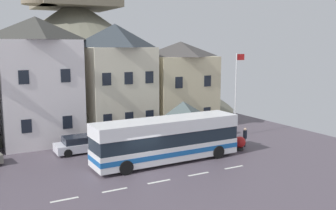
# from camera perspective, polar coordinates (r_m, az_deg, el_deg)

# --- Properties ---
(ground_plane) EXTENTS (40.00, 60.00, 0.07)m
(ground_plane) POSITION_cam_1_polar(r_m,az_deg,el_deg) (26.67, -3.44, -10.00)
(ground_plane) COLOR #514852
(townhouse_01) EXTENTS (6.57, 6.44, 11.04)m
(townhouse_01) POSITION_cam_1_polar(r_m,az_deg,el_deg) (35.69, -18.76, 3.49)
(townhouse_01) COLOR white
(townhouse_01) RESTS_ON ground_plane
(townhouse_02) EXTENTS (6.22, 6.32, 10.60)m
(townhouse_02) POSITION_cam_1_polar(r_m,az_deg,el_deg) (37.58, -7.74, 3.81)
(townhouse_02) COLOR beige
(townhouse_02) RESTS_ON ground_plane
(townhouse_03) EXTENTS (6.67, 5.12, 8.95)m
(townhouse_03) POSITION_cam_1_polar(r_m,az_deg,el_deg) (40.13, 1.86, 3.02)
(townhouse_03) COLOR beige
(townhouse_03) RESTS_ON ground_plane
(hilltop_castle) EXTENTS (42.82, 42.82, 22.85)m
(hilltop_castle) POSITION_cam_1_polar(r_m,az_deg,el_deg) (54.18, -13.47, 7.72)
(hilltop_castle) COLOR #6E6C5A
(hilltop_castle) RESTS_ON ground_plane
(transit_bus) EXTENTS (11.32, 2.87, 3.25)m
(transit_bus) POSITION_cam_1_polar(r_m,az_deg,el_deg) (28.46, -0.18, -5.24)
(transit_bus) COLOR white
(transit_bus) RESTS_ON ground_plane
(bus_shelter) EXTENTS (3.60, 3.60, 3.88)m
(bus_shelter) POSITION_cam_1_polar(r_m,az_deg,el_deg) (32.65, 2.27, -0.75)
(bus_shelter) COLOR #473D33
(bus_shelter) RESTS_ON ground_plane
(parked_car_00) EXTENTS (4.45, 1.99, 1.37)m
(parked_car_00) POSITION_cam_1_polar(r_m,az_deg,el_deg) (31.92, -12.64, -5.69)
(parked_car_00) COLOR silver
(parked_car_00) RESTS_ON ground_plane
(parked_car_01) EXTENTS (3.96, 2.12, 1.47)m
(parked_car_01) POSITION_cam_1_polar(r_m,az_deg,el_deg) (37.17, 6.59, -3.39)
(parked_car_01) COLOR silver
(parked_car_01) RESTS_ON ground_plane
(pedestrian_00) EXTENTS (0.33, 0.33, 1.63)m
(pedestrian_00) POSITION_cam_1_polar(r_m,az_deg,el_deg) (33.42, 11.39, -4.46)
(pedestrian_00) COLOR black
(pedestrian_00) RESTS_ON ground_plane
(pedestrian_01) EXTENTS (0.31, 0.31, 1.60)m
(pedestrian_01) POSITION_cam_1_polar(r_m,az_deg,el_deg) (33.70, 7.17, -4.29)
(pedestrian_01) COLOR #2D2D38
(pedestrian_01) RESTS_ON ground_plane
(pedestrian_02) EXTENTS (0.35, 0.30, 1.69)m
(pedestrian_02) POSITION_cam_1_polar(r_m,az_deg,el_deg) (32.34, 8.88, -5.02)
(pedestrian_02) COLOR #2D2D38
(pedestrian_02) RESTS_ON ground_plane
(pedestrian_03) EXTENTS (0.34, 0.34, 1.65)m
(pedestrian_03) POSITION_cam_1_polar(r_m,az_deg,el_deg) (33.28, 9.88, -4.48)
(pedestrian_03) COLOR #2D2D38
(pedestrian_03) RESTS_ON ground_plane
(public_bench) EXTENTS (1.41, 0.48, 0.87)m
(public_bench) POSITION_cam_1_polar(r_m,az_deg,el_deg) (34.33, -0.82, -4.79)
(public_bench) COLOR brown
(public_bench) RESTS_ON ground_plane
(flagpole) EXTENTS (0.95, 0.10, 7.85)m
(flagpole) POSITION_cam_1_polar(r_m,az_deg,el_deg) (36.25, 10.14, 2.29)
(flagpole) COLOR silver
(flagpole) RESTS_ON ground_plane
(harbour_buoy) EXTENTS (0.92, 0.92, 1.17)m
(harbour_buoy) POSITION_cam_1_polar(r_m,az_deg,el_deg) (32.20, 10.67, -5.52)
(harbour_buoy) COLOR black
(harbour_buoy) RESTS_ON ground_plane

